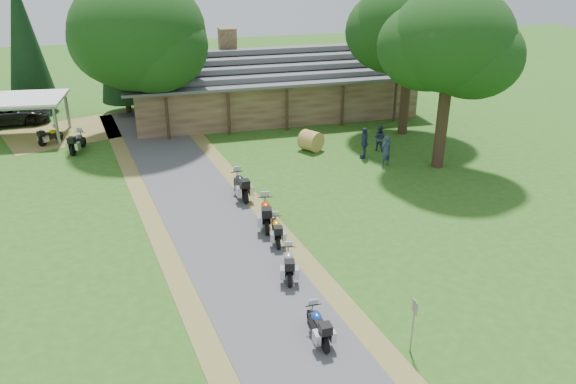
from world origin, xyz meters
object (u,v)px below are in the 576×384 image
object	(u,v)px
hay_bale	(311,141)
motorcycle_row_c	(277,229)
motorcycle_row_a	(318,323)
carport	(17,118)
car_dark_suv	(8,108)
motorcycle_carport_b	(77,141)
motorcycle_row_d	(266,212)
motorcycle_row_b	(289,262)
lodge	(271,80)
motorcycle_row_e	(241,184)
motorcycle_carport_a	(50,135)

from	to	relation	value
hay_bale	motorcycle_row_c	bearing A→B (deg)	-114.41
motorcycle_row_a	motorcycle_row_c	size ratio (longest dim) A/B	1.01
carport	hay_bale	world-z (taller)	carport
car_dark_suv	motorcycle_carport_b	distance (m)	8.80
motorcycle_row_a	motorcycle_row_d	bearing A→B (deg)	-2.66
hay_bale	motorcycle_row_a	bearing A→B (deg)	-106.40
car_dark_suv	motorcycle_row_a	distance (m)	31.36
motorcycle_row_d	motorcycle_carport_b	size ratio (longest dim) A/B	1.10
motorcycle_row_c	motorcycle_row_b	bearing A→B (deg)	-176.23
lodge	motorcycle_row_a	world-z (taller)	lodge
motorcycle_carport_b	motorcycle_row_e	bearing A→B (deg)	-119.13
car_dark_suv	motorcycle_carport_a	world-z (taller)	car_dark_suv
motorcycle_row_d	hay_bale	xyz separation A→B (m)	(4.96, 9.14, -0.10)
motorcycle_row_a	motorcycle_carport_a	xyz separation A→B (m)	(-10.68, 22.93, -0.02)
motorcycle_carport_a	lodge	bearing A→B (deg)	-35.55
motorcycle_row_c	motorcycle_row_e	xyz separation A→B (m)	(-0.65, 4.93, 0.12)
motorcycle_row_b	motorcycle_row_d	world-z (taller)	motorcycle_row_d
motorcycle_carport_b	carport	bearing A→B (deg)	64.57
carport	lodge	bearing A→B (deg)	10.86
motorcycle_row_b	motorcycle_row_e	world-z (taller)	motorcycle_row_e
lodge	motorcycle_row_d	world-z (taller)	lodge
motorcycle_row_b	car_dark_suv	bearing A→B (deg)	42.63
motorcycle_row_b	motorcycle_row_e	size ratio (longest dim) A/B	0.86
car_dark_suv	hay_bale	bearing A→B (deg)	-123.38
car_dark_suv	motorcycle_row_e	bearing A→B (deg)	-144.45
carport	motorcycle_row_a	size ratio (longest dim) A/B	3.57
motorcycle_row_a	motorcycle_row_b	bearing A→B (deg)	-2.51
motorcycle_row_d	motorcycle_row_e	bearing A→B (deg)	18.72
lodge	hay_bale	bearing A→B (deg)	-87.51
motorcycle_row_b	motorcycle_row_c	distance (m)	2.83
motorcycle_row_e	motorcycle_carport_a	xyz separation A→B (m)	(-10.30, 11.30, -0.15)
motorcycle_row_b	motorcycle_row_d	xyz separation A→B (m)	(0.09, 4.32, 0.11)
motorcycle_row_c	motorcycle_carport_b	world-z (taller)	motorcycle_carport_b
motorcycle_row_c	carport	bearing A→B (deg)	44.18
lodge	motorcycle_row_d	distance (m)	18.62
motorcycle_row_b	motorcycle_row_c	size ratio (longest dim) A/B	1.04
car_dark_suv	motorcycle_carport_b	size ratio (longest dim) A/B	3.08
motorcycle_row_b	hay_bale	world-z (taller)	hay_bale
motorcycle_row_c	hay_bale	xyz separation A→B (m)	(4.83, 10.64, 0.04)
lodge	motorcycle_row_c	world-z (taller)	lodge
lodge	motorcycle_carport_a	distance (m)	15.84
motorcycle_row_b	lodge	bearing A→B (deg)	0.78
motorcycle_row_c	hay_bale	world-z (taller)	hay_bale
motorcycle_row_b	motorcycle_carport_b	world-z (taller)	motorcycle_carport_b
motorcycle_row_b	motorcycle_row_e	distance (m)	7.76
car_dark_suv	motorcycle_row_c	xyz separation A→B (m)	(14.21, -21.38, -0.55)
motorcycle_row_c	motorcycle_row_e	world-z (taller)	motorcycle_row_e
car_dark_suv	motorcycle_row_b	bearing A→B (deg)	-153.91
lodge	motorcycle_row_b	bearing A→B (deg)	-101.81
lodge	motorcycle_carport_a	size ratio (longest dim) A/B	12.84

